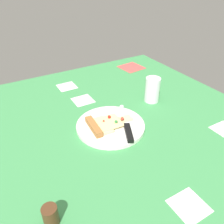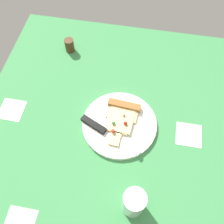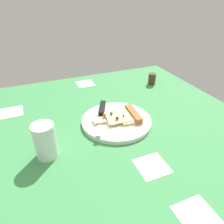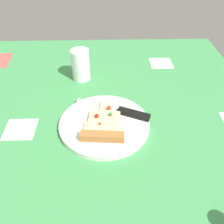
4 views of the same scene
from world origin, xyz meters
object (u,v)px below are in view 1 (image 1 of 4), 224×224
object	(u,v)px
pepper_shaker	(51,216)
plate	(111,126)
pizza_slice	(105,124)
knife	(127,126)
napkin	(131,67)
drinking_glass	(152,90)

from	to	relation	value
pepper_shaker	plate	bearing A→B (deg)	-140.23
pizza_slice	knife	distance (cm)	8.53
napkin	pepper_shaker	bearing A→B (deg)	44.81
drinking_glass	pepper_shaker	bearing A→B (deg)	30.86
pizza_slice	knife	bearing A→B (deg)	59.42
pizza_slice	pepper_shaker	bearing A→B (deg)	-43.09
pepper_shaker	napkin	xyz separation A→B (cm)	(-74.20, -73.71, -2.72)
knife	plate	bearing A→B (deg)	158.01
plate	napkin	xyz separation A→B (cm)	(-41.79, -46.73, -0.60)
drinking_glass	pepper_shaker	world-z (taller)	drinking_glass
pepper_shaker	napkin	world-z (taller)	pepper_shaker
pizza_slice	napkin	xyz separation A→B (cm)	(-44.31, -46.53, -2.20)
pepper_shaker	napkin	bearing A→B (deg)	-135.19
plate	drinking_glass	bearing A→B (deg)	-162.47
napkin	pizza_slice	bearing A→B (deg)	46.40
knife	drinking_glass	bearing A→B (deg)	55.12
plate	pepper_shaker	world-z (taller)	pepper_shaker
plate	napkin	bearing A→B (deg)	-131.80
plate	knife	size ratio (longest dim) A/B	1.18
napkin	plate	bearing A→B (deg)	48.20
plate	knife	xyz separation A→B (cm)	(-4.45, 4.72, 1.40)
pepper_shaker	napkin	distance (cm)	104.63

